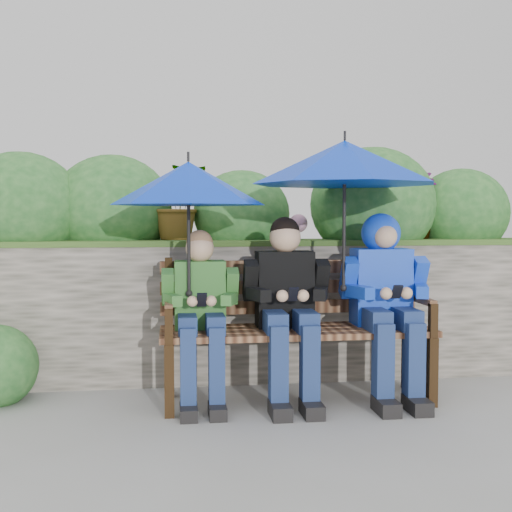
{
  "coord_description": "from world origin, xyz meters",
  "views": [
    {
      "loc": [
        -0.53,
        -3.92,
        1.2
      ],
      "look_at": [
        0.0,
        0.1,
        0.95
      ],
      "focal_mm": 45.0,
      "sensor_mm": 36.0,
      "label": 1
    }
  ],
  "objects": [
    {
      "name": "boy_right",
      "position": [
        0.86,
        0.1,
        0.72
      ],
      "size": [
        0.56,
        0.68,
        1.22
      ],
      "color": "#1E3DB9",
      "rests_on": "ground"
    },
    {
      "name": "garden_backdrop",
      "position": [
        -0.08,
        1.58,
        0.64
      ],
      "size": [
        8.0,
        2.87,
        1.78
      ],
      "color": "#59554A",
      "rests_on": "ground"
    },
    {
      "name": "boy_middle",
      "position": [
        0.2,
        0.09,
        0.66
      ],
      "size": [
        0.55,
        0.63,
        1.2
      ],
      "color": "black",
      "rests_on": "ground"
    },
    {
      "name": "park_bench",
      "position": [
        0.27,
        0.18,
        0.53
      ],
      "size": [
        1.76,
        0.52,
        0.93
      ],
      "color": "black",
      "rests_on": "ground"
    },
    {
      "name": "umbrella_left",
      "position": [
        -0.42,
        0.08,
        1.41
      ],
      "size": [
        0.96,
        0.96,
        0.9
      ],
      "color": "#002BC3",
      "rests_on": "ground"
    },
    {
      "name": "boy_left",
      "position": [
        -0.35,
        0.1,
        0.63
      ],
      "size": [
        0.48,
        0.56,
        1.12
      ],
      "color": "#307530",
      "rests_on": "ground"
    },
    {
      "name": "ground",
      "position": [
        0.0,
        0.0,
        0.0
      ],
      "size": [
        60.0,
        60.0,
        0.0
      ],
      "primitive_type": "plane",
      "color": "gray",
      "rests_on": "ground"
    },
    {
      "name": "umbrella_right",
      "position": [
        0.57,
        0.09,
        1.55
      ],
      "size": [
        1.19,
        1.19,
        1.03
      ],
      "color": "#002BC3",
      "rests_on": "ground"
    }
  ]
}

